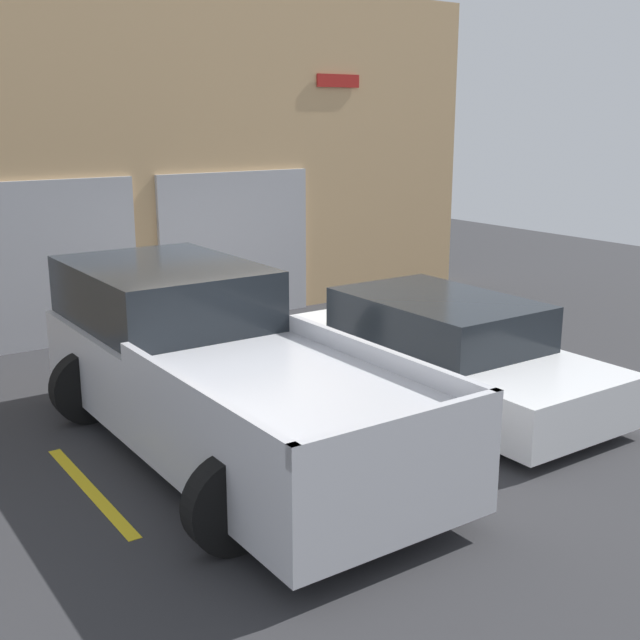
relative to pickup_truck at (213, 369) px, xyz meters
name	(u,v)px	position (x,y,z in m)	size (l,w,h in m)	color
ground_plane	(254,376)	(1.47, 1.72, -0.83)	(28.00, 28.00, 0.00)	#2D2D30
shophouse_building	(146,160)	(1.47, 5.01, 1.86)	(12.76, 0.68, 5.46)	tan
pickup_truck	(213,369)	(0.00, 0.00, 0.00)	(2.59, 5.49, 1.76)	silver
sedan_white	(441,351)	(2.95, -0.29, -0.24)	(2.22, 4.41, 1.26)	white
parking_stripe_far_left	(90,490)	(-1.47, -0.33, -0.83)	(0.12, 2.20, 0.01)	gold
parking_stripe_left	(345,423)	(1.47, -0.33, -0.83)	(0.12, 2.20, 0.01)	gold
parking_stripe_centre	(523,376)	(4.42, -0.33, -0.83)	(0.12, 2.20, 0.01)	gold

